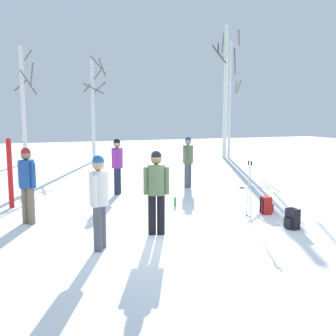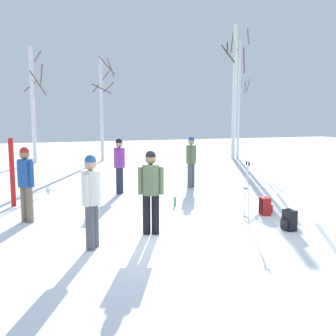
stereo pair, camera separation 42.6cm
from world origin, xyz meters
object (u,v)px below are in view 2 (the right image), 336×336
at_px(ski_poles_0, 247,189).
at_px(birch_tree_0, 33,103).
at_px(backpack_0, 265,206).
at_px(person_0, 91,196).
at_px(birch_tree_3, 239,98).
at_px(birch_tree_2, 235,89).
at_px(person_1, 119,162).
at_px(person_3, 191,159).
at_px(ski_pair_lying_0, 244,188).
at_px(person_2, 26,180).
at_px(backpack_1, 289,220).
at_px(water_bottle_0, 175,202).
at_px(person_4, 151,187).
at_px(ski_pair_planted_0, 12,173).
at_px(birch_tree_1, 102,106).

bearing_deg(ski_poles_0, birch_tree_0, 108.35).
bearing_deg(backpack_0, person_0, -167.16).
bearing_deg(birch_tree_3, birch_tree_2, 128.10).
relative_size(ski_poles_0, birch_tree_0, 0.24).
distance_m(person_0, person_1, 5.02).
distance_m(person_1, person_3, 2.52).
bearing_deg(person_0, ski_pair_lying_0, 36.53).
bearing_deg(backpack_0, person_2, 166.73).
bearing_deg(birch_tree_3, backpack_1, -115.45).
distance_m(person_0, birch_tree_2, 16.41).
xyz_separation_m(person_0, water_bottle_0, (2.60, 2.62, -0.86)).
relative_size(person_2, birch_tree_3, 0.24).
bearing_deg(person_4, birch_tree_0, 98.47).
xyz_separation_m(person_1, birch_tree_0, (-2.34, 9.32, 2.06)).
height_order(person_4, backpack_0, person_4).
bearing_deg(birch_tree_0, ski_poles_0, -71.65).
relative_size(person_4, backpack_0, 3.90).
distance_m(person_0, ski_pair_planted_0, 4.30).
distance_m(person_4, backpack_0, 3.22).
relative_size(ski_pair_planted_0, birch_tree_1, 0.33).
height_order(ski_pair_lying_0, birch_tree_2, birch_tree_2).
xyz_separation_m(backpack_0, birch_tree_0, (-5.11, 13.10, 2.83)).
bearing_deg(ski_pair_lying_0, ski_pair_planted_0, -178.88).
bearing_deg(ski_pair_planted_0, person_2, -78.61).
bearing_deg(person_2, birch_tree_3, 42.11).
relative_size(backpack_1, birch_tree_2, 0.06).
xyz_separation_m(birch_tree_1, birch_tree_2, (7.31, -1.16, 0.95)).
bearing_deg(ski_pair_planted_0, birch_tree_1, 66.99).
relative_size(person_0, backpack_0, 3.90).
relative_size(ski_poles_0, birch_tree_1, 0.25).
relative_size(person_0, birch_tree_0, 0.29).
height_order(person_0, water_bottle_0, person_0).
relative_size(person_3, backpack_1, 3.90).
bearing_deg(backpack_0, birch_tree_1, 97.36).
xyz_separation_m(ski_pair_lying_0, birch_tree_2, (4.35, 8.50, 3.89)).
bearing_deg(person_3, birch_tree_2, 52.41).
relative_size(backpack_1, birch_tree_3, 0.06).
relative_size(person_0, birch_tree_1, 0.31).
bearing_deg(person_1, ski_poles_0, -62.64).
distance_m(person_3, birch_tree_1, 9.16).
distance_m(ski_pair_lying_0, water_bottle_0, 3.42).
relative_size(person_1, backpack_0, 3.90).
xyz_separation_m(person_0, birch_tree_3, (10.15, 12.47, 2.44)).
bearing_deg(birch_tree_0, person_4, -81.53).
relative_size(ski_pair_lying_0, birch_tree_0, 0.30).
xyz_separation_m(person_1, person_2, (-2.70, -2.49, 0.00)).
bearing_deg(backpack_0, person_3, 93.68).
xyz_separation_m(ski_pair_planted_0, ski_pair_lying_0, (7.12, 0.14, -0.90)).
relative_size(ski_pair_lying_0, birch_tree_2, 0.24).
bearing_deg(birch_tree_3, birch_tree_0, 171.58).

